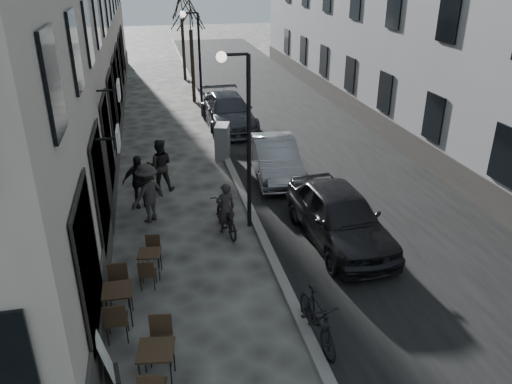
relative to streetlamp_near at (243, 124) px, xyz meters
name	(u,v)px	position (x,y,z in m)	size (l,w,h in m)	color
ground	(312,372)	(0.17, -6.00, -3.16)	(120.00, 120.00, 0.00)	#34322F
road	(285,122)	(4.02, 10.00, -3.16)	(7.30, 60.00, 0.00)	black
kerb	(211,126)	(0.37, 10.00, -3.10)	(0.25, 60.00, 0.12)	slate
streetlamp_near	(243,124)	(0.00, 0.00, 0.00)	(0.90, 0.28, 5.09)	black
streetlamp_far	(196,53)	(0.00, 12.00, 0.00)	(0.90, 0.28, 5.09)	black
tree_near	(190,14)	(0.07, 15.00, 1.50)	(2.40, 2.40, 5.70)	black
tree_far	(181,6)	(0.07, 21.00, 1.50)	(2.40, 2.40, 5.70)	black
bistro_set_a	(157,362)	(-2.70, -5.64, -2.67)	(0.74, 1.65, 0.95)	black
bistro_set_b	(117,302)	(-3.47, -3.65, -2.66)	(0.67, 1.63, 0.96)	black
bistro_set_c	(150,262)	(-2.75, -2.05, -2.75)	(0.62, 1.39, 0.80)	black
sign_board	(106,360)	(-3.63, -5.28, -2.77)	(0.41, 0.60, 0.97)	black
utility_cabinet	(222,141)	(0.27, 5.82, -2.47)	(0.50, 0.92, 1.38)	slate
bicycle	(226,217)	(-0.56, -0.21, -2.70)	(0.62, 1.77, 0.93)	black
cyclist_rider	(225,208)	(-0.56, -0.21, -2.40)	(0.55, 0.36, 1.52)	#292623
pedestrian_near	(160,165)	(-2.26, 3.18, -2.25)	(0.88, 0.69, 1.81)	black
pedestrian_mid	(148,193)	(-2.70, 0.95, -2.25)	(1.18, 0.68, 1.82)	#2E2A28
pedestrian_far	(138,181)	(-2.98, 2.05, -2.30)	(1.01, 0.42, 1.72)	black
car_near	(340,216)	(2.42, -1.40, -2.37)	(1.86, 4.63, 1.58)	black
car_mid	(275,158)	(1.83, 3.55, -2.45)	(1.49, 4.29, 1.41)	gray
car_far	(228,112)	(1.17, 9.84, -2.40)	(2.12, 5.22, 1.52)	#32343C
moped	(317,318)	(0.52, -5.16, -2.59)	(0.53, 1.89, 1.13)	black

